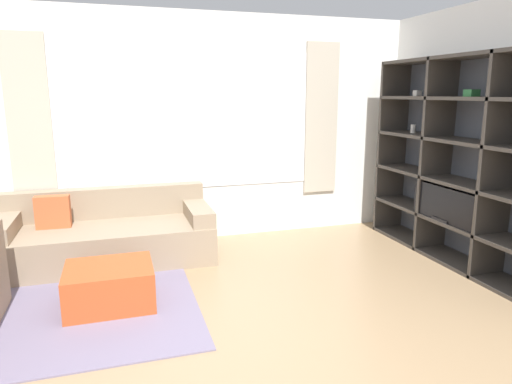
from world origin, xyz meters
name	(u,v)px	position (x,y,z in m)	size (l,w,h in m)	color
ground_plane	(271,382)	(0.00, 0.00, 0.00)	(16.00, 16.00, 0.00)	#9E7F5B
wall_back	(188,129)	(0.00, 3.05, 1.36)	(6.78, 0.11, 2.70)	white
wall_right	(479,134)	(2.83, 1.51, 1.35)	(0.07, 4.22, 2.70)	white
area_rug	(55,305)	(-1.42, 1.54, 0.01)	(2.34, 2.18, 0.01)	slate
shelving_unit	(467,163)	(2.61, 1.40, 1.07)	(0.43, 2.62, 2.15)	#515660
couch_main	(107,236)	(-0.99, 2.54, 0.27)	(2.18, 0.94, 0.74)	gray
ottoman	(110,286)	(-0.96, 1.40, 0.18)	(0.72, 0.60, 0.35)	#B74C23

